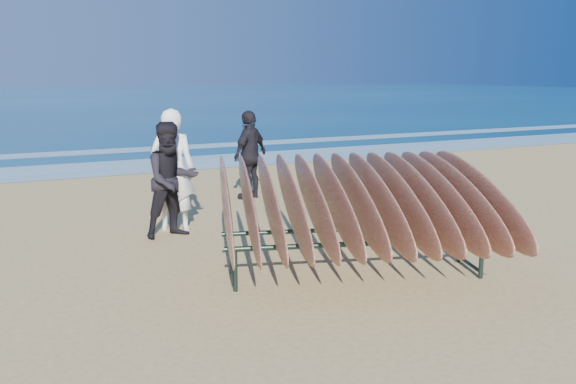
# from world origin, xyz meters

# --- Properties ---
(ground) EXTENTS (120.00, 120.00, 0.00)m
(ground) POSITION_xyz_m (0.00, 0.00, 0.00)
(ground) COLOR tan
(ground) RESTS_ON ground
(ocean) EXTENTS (160.00, 160.00, 0.00)m
(ocean) POSITION_xyz_m (0.00, 55.00, 0.01)
(ocean) COLOR navy
(ocean) RESTS_ON ground
(foam_near) EXTENTS (160.00, 160.00, 0.00)m
(foam_near) POSITION_xyz_m (0.00, 10.00, 0.01)
(foam_near) COLOR white
(foam_near) RESTS_ON ground
(foam_far) EXTENTS (160.00, 160.00, 0.00)m
(foam_far) POSITION_xyz_m (0.00, 13.50, 0.01)
(foam_far) COLOR white
(foam_far) RESTS_ON ground
(surfboard_rack) EXTENTS (3.90, 3.74, 1.55)m
(surfboard_rack) POSITION_xyz_m (0.53, 0.02, 0.94)
(surfboard_rack) COLOR black
(surfboard_rack) RESTS_ON ground
(person_white) EXTENTS (0.83, 0.75, 1.91)m
(person_white) POSITION_xyz_m (-0.86, 3.13, 0.95)
(person_white) COLOR white
(person_white) RESTS_ON ground
(person_dark_a) EXTENTS (0.94, 0.78, 1.74)m
(person_dark_a) POSITION_xyz_m (-0.99, 2.76, 0.87)
(person_dark_a) COLOR black
(person_dark_a) RESTS_ON ground
(person_dark_b) EXTENTS (1.07, 0.92, 1.73)m
(person_dark_b) POSITION_xyz_m (1.14, 4.88, 0.86)
(person_dark_b) COLOR black
(person_dark_b) RESTS_ON ground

